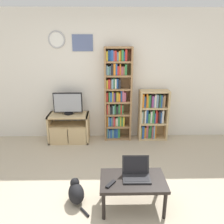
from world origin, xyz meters
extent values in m
plane|color=#BCAD93|center=(0.00, 0.00, 0.00)|extent=(18.00, 18.00, 0.00)
cube|color=silver|center=(0.00, 2.11, 1.30)|extent=(5.97, 0.06, 2.60)
torus|color=#B2B2B7|center=(-0.96, 2.07, 2.02)|extent=(0.33, 0.04, 0.33)
cylinder|color=white|center=(-0.96, 2.07, 2.02)|extent=(0.27, 0.02, 0.27)
cube|color=silver|center=(-0.47, 2.08, 1.96)|extent=(0.44, 0.01, 0.34)
cube|color=slate|center=(-0.47, 2.07, 1.96)|extent=(0.40, 0.02, 0.31)
cube|color=tan|center=(-1.18, 1.85, 0.29)|extent=(0.04, 0.43, 0.59)
cube|color=tan|center=(-0.41, 1.85, 0.29)|extent=(0.04, 0.43, 0.59)
cube|color=tan|center=(-0.79, 1.85, 0.57)|extent=(0.81, 0.43, 0.04)
cube|color=tan|center=(-0.79, 1.85, 0.02)|extent=(0.81, 0.43, 0.04)
cube|color=tan|center=(-0.79, 1.85, 0.35)|extent=(0.74, 0.39, 0.04)
cube|color=tan|center=(-0.98, 1.65, 0.19)|extent=(0.35, 0.02, 0.32)
cube|color=tan|center=(-0.61, 1.65, 0.19)|extent=(0.35, 0.02, 0.32)
cylinder|color=black|center=(-0.79, 1.86, 0.61)|extent=(0.18, 0.18, 0.04)
cube|color=black|center=(-0.79, 1.86, 0.83)|extent=(0.57, 0.05, 0.40)
cube|color=#9399A3|center=(-0.79, 1.83, 0.83)|extent=(0.54, 0.01, 0.37)
cube|color=#9E754C|center=(-0.04, 1.94, 0.95)|extent=(0.04, 0.25, 1.90)
cube|color=#9E754C|center=(0.47, 1.94, 0.95)|extent=(0.04, 0.25, 1.90)
cube|color=#9E754C|center=(0.22, 2.06, 0.95)|extent=(0.55, 0.02, 1.90)
cube|color=#9E754C|center=(0.22, 1.94, 0.02)|extent=(0.48, 0.21, 0.04)
cube|color=#9E754C|center=(0.22, 1.94, 0.28)|extent=(0.48, 0.21, 0.04)
cube|color=#9E754C|center=(0.22, 1.94, 0.55)|extent=(0.48, 0.21, 0.04)
cube|color=#9E754C|center=(0.22, 1.94, 0.82)|extent=(0.48, 0.21, 0.04)
cube|color=#9E754C|center=(0.22, 1.94, 1.08)|extent=(0.48, 0.21, 0.04)
cube|color=#9E754C|center=(0.22, 1.94, 1.35)|extent=(0.48, 0.21, 0.04)
cube|color=#9E754C|center=(0.22, 1.94, 1.62)|extent=(0.48, 0.21, 0.04)
cube|color=#9E754C|center=(0.22, 1.94, 1.88)|extent=(0.48, 0.21, 0.04)
cube|color=#5B9389|center=(0.00, 1.95, 0.14)|extent=(0.02, 0.17, 0.21)
cube|color=#2856A8|center=(0.02, 1.95, 0.14)|extent=(0.02, 0.17, 0.20)
cube|color=#759EB7|center=(0.04, 1.95, 0.12)|extent=(0.02, 0.19, 0.18)
cube|color=#2856A8|center=(0.08, 1.95, 0.13)|extent=(0.04, 0.17, 0.20)
cube|color=#5B9389|center=(0.12, 1.95, 0.13)|extent=(0.04, 0.17, 0.19)
cube|color=#2856A8|center=(0.16, 1.96, 0.13)|extent=(0.04, 0.15, 0.20)
cube|color=#2856A8|center=(0.20, 1.95, 0.14)|extent=(0.04, 0.17, 0.21)
cube|color=#388947|center=(0.24, 1.96, 0.14)|extent=(0.04, 0.15, 0.21)
cube|color=orange|center=(0.00, 1.95, 0.41)|extent=(0.03, 0.17, 0.21)
cube|color=#759EB7|center=(0.03, 1.95, 0.41)|extent=(0.02, 0.18, 0.21)
cube|color=#2856A8|center=(0.06, 1.96, 0.39)|extent=(0.04, 0.15, 0.18)
cube|color=#5B9389|center=(0.09, 1.95, 0.40)|extent=(0.02, 0.16, 0.20)
cube|color=#B75B70|center=(0.12, 1.96, 0.41)|extent=(0.03, 0.15, 0.21)
cube|color=red|center=(0.15, 1.95, 0.41)|extent=(0.02, 0.18, 0.22)
cube|color=#93704C|center=(0.17, 1.95, 0.39)|extent=(0.02, 0.18, 0.17)
cube|color=white|center=(0.20, 1.96, 0.39)|extent=(0.04, 0.15, 0.18)
cube|color=#388947|center=(0.24, 1.95, 0.41)|extent=(0.04, 0.16, 0.21)
cube|color=gold|center=(0.28, 1.96, 0.40)|extent=(0.03, 0.16, 0.20)
cube|color=#388947|center=(0.31, 1.96, 0.40)|extent=(0.03, 0.15, 0.19)
cube|color=gold|center=(0.34, 1.95, 0.41)|extent=(0.03, 0.17, 0.21)
cube|color=red|center=(0.00, 1.95, 0.67)|extent=(0.02, 0.18, 0.21)
cube|color=#93704C|center=(0.03, 1.95, 0.68)|extent=(0.04, 0.18, 0.22)
cube|color=#232328|center=(0.07, 1.95, 0.65)|extent=(0.03, 0.18, 0.17)
cube|color=#232328|center=(0.10, 1.95, 0.67)|extent=(0.02, 0.16, 0.20)
cube|color=#5B9389|center=(0.13, 1.95, 0.66)|extent=(0.04, 0.18, 0.18)
cube|color=#388947|center=(0.16, 1.96, 0.67)|extent=(0.02, 0.15, 0.21)
cube|color=#232328|center=(0.20, 1.95, 0.65)|extent=(0.04, 0.18, 0.17)
cube|color=#388947|center=(0.25, 1.96, 0.67)|extent=(0.04, 0.15, 0.20)
cube|color=red|center=(0.28, 1.95, 0.67)|extent=(0.03, 0.16, 0.20)
cube|color=#388947|center=(0.31, 1.95, 0.67)|extent=(0.02, 0.17, 0.19)
cube|color=red|center=(0.00, 1.95, 0.93)|extent=(0.04, 0.16, 0.18)
cube|color=#388947|center=(0.04, 1.95, 0.93)|extent=(0.03, 0.19, 0.20)
cube|color=#2856A8|center=(0.08, 1.95, 0.93)|extent=(0.04, 0.18, 0.19)
cube|color=gold|center=(0.11, 1.95, 0.94)|extent=(0.02, 0.17, 0.21)
cube|color=#9E4293|center=(0.14, 1.95, 0.93)|extent=(0.02, 0.19, 0.18)
cube|color=#232328|center=(0.16, 1.95, 0.93)|extent=(0.03, 0.19, 0.19)
cube|color=gold|center=(0.20, 1.95, 0.93)|extent=(0.04, 0.16, 0.19)
cube|color=orange|center=(0.24, 1.95, 0.92)|extent=(0.04, 0.18, 0.17)
cube|color=#2856A8|center=(0.28, 1.95, 0.94)|extent=(0.03, 0.16, 0.22)
cube|color=#B75B70|center=(0.32, 1.95, 0.95)|extent=(0.03, 0.19, 0.22)
cube|color=#B75B70|center=(0.36, 1.95, 0.93)|extent=(0.04, 0.17, 0.19)
cube|color=gold|center=(0.00, 1.95, 1.19)|extent=(0.03, 0.18, 0.17)
cube|color=red|center=(0.04, 1.95, 1.19)|extent=(0.04, 0.18, 0.18)
cube|color=#93704C|center=(0.07, 1.95, 1.19)|extent=(0.02, 0.16, 0.17)
cube|color=#759EB7|center=(0.10, 1.95, 1.20)|extent=(0.04, 0.18, 0.19)
cube|color=#388947|center=(0.14, 1.95, 1.21)|extent=(0.02, 0.16, 0.21)
cube|color=white|center=(0.17, 1.95, 1.20)|extent=(0.03, 0.17, 0.19)
cube|color=#2856A8|center=(0.20, 1.96, 1.20)|extent=(0.03, 0.15, 0.19)
cube|color=#232328|center=(0.25, 1.95, 1.19)|extent=(0.04, 0.18, 0.18)
cube|color=#759EB7|center=(0.00, 1.95, 1.46)|extent=(0.03, 0.18, 0.19)
cube|color=#5B9389|center=(0.03, 1.95, 1.45)|extent=(0.03, 0.18, 0.17)
cube|color=#759EB7|center=(0.06, 1.95, 1.45)|extent=(0.02, 0.17, 0.17)
cube|color=#232328|center=(0.10, 1.95, 1.47)|extent=(0.04, 0.19, 0.21)
cube|color=orange|center=(0.14, 1.95, 1.48)|extent=(0.04, 0.18, 0.22)
cube|color=#2856A8|center=(0.18, 1.95, 1.48)|extent=(0.03, 0.17, 0.22)
cube|color=red|center=(0.22, 1.95, 1.45)|extent=(0.04, 0.17, 0.17)
cube|color=orange|center=(0.25, 1.95, 1.48)|extent=(0.02, 0.16, 0.22)
cube|color=#B75B70|center=(0.29, 1.96, 1.45)|extent=(0.04, 0.15, 0.16)
cube|color=#93704C|center=(0.33, 1.95, 1.45)|extent=(0.02, 0.18, 0.16)
cube|color=#388947|center=(0.36, 1.95, 1.47)|extent=(0.04, 0.18, 0.20)
cube|color=gold|center=(0.00, 1.95, 1.73)|extent=(0.03, 0.19, 0.18)
cube|color=#2856A8|center=(0.03, 1.95, 1.74)|extent=(0.02, 0.16, 0.20)
cube|color=#2856A8|center=(0.06, 1.96, 1.73)|extent=(0.02, 0.16, 0.19)
cube|color=#2856A8|center=(0.10, 1.95, 1.74)|extent=(0.04, 0.19, 0.20)
cube|color=#B75B70|center=(0.13, 1.95, 1.73)|extent=(0.02, 0.17, 0.19)
cube|color=red|center=(0.17, 1.95, 1.73)|extent=(0.04, 0.19, 0.19)
cube|color=#759EB7|center=(0.20, 1.96, 1.72)|extent=(0.03, 0.16, 0.16)
cube|color=gold|center=(0.23, 1.95, 1.73)|extent=(0.02, 0.17, 0.19)
cube|color=orange|center=(0.26, 1.96, 1.73)|extent=(0.02, 0.15, 0.19)
cube|color=#388947|center=(0.29, 1.95, 1.74)|extent=(0.04, 0.19, 0.21)
cube|color=#2856A8|center=(0.33, 1.96, 1.72)|extent=(0.02, 0.16, 0.17)
cube|color=red|center=(0.36, 1.95, 1.74)|extent=(0.04, 0.17, 0.22)
cube|color=tan|center=(0.68, 1.93, 0.53)|extent=(0.04, 0.28, 1.05)
cube|color=tan|center=(1.23, 1.93, 0.53)|extent=(0.04, 0.28, 1.05)
cube|color=tan|center=(0.95, 2.06, 0.53)|extent=(0.59, 0.02, 1.05)
cube|color=tan|center=(0.95, 1.93, 0.02)|extent=(0.52, 0.24, 0.04)
cube|color=tan|center=(0.95, 1.93, 0.36)|extent=(0.52, 0.24, 0.04)
cube|color=tan|center=(0.95, 1.93, 0.70)|extent=(0.52, 0.24, 0.04)
cube|color=tan|center=(0.95, 1.93, 1.04)|extent=(0.52, 0.24, 0.04)
cube|color=gold|center=(0.71, 1.94, 0.15)|extent=(0.02, 0.20, 0.24)
cube|color=#2856A8|center=(0.73, 1.93, 0.17)|extent=(0.02, 0.22, 0.28)
cube|color=#2856A8|center=(0.76, 1.93, 0.17)|extent=(0.03, 0.21, 0.27)
cube|color=orange|center=(0.79, 1.94, 0.15)|extent=(0.04, 0.18, 0.24)
cube|color=#B75B70|center=(0.84, 1.94, 0.18)|extent=(0.04, 0.19, 0.29)
cube|color=#388947|center=(0.87, 1.93, 0.15)|extent=(0.02, 0.21, 0.23)
cube|color=#388947|center=(0.91, 1.94, 0.18)|extent=(0.04, 0.17, 0.28)
cube|color=#B75B70|center=(0.95, 1.93, 0.17)|extent=(0.03, 0.21, 0.27)
cube|color=#759EB7|center=(0.98, 1.93, 0.18)|extent=(0.03, 0.22, 0.29)
cube|color=orange|center=(1.01, 1.94, 0.18)|extent=(0.03, 0.19, 0.29)
cube|color=white|center=(0.71, 1.94, 0.50)|extent=(0.02, 0.20, 0.24)
cube|color=#5B9389|center=(0.73, 1.94, 0.51)|extent=(0.02, 0.19, 0.26)
cube|color=#93704C|center=(0.75, 1.94, 0.50)|extent=(0.02, 0.18, 0.26)
cube|color=white|center=(0.78, 1.93, 0.51)|extent=(0.03, 0.21, 0.28)
cube|color=#2856A8|center=(0.82, 1.94, 0.52)|extent=(0.04, 0.17, 0.28)
cube|color=#388947|center=(0.86, 1.94, 0.48)|extent=(0.04, 0.19, 0.21)
cube|color=white|center=(0.91, 1.94, 0.50)|extent=(0.04, 0.17, 0.25)
cube|color=#388947|center=(0.95, 1.94, 0.52)|extent=(0.04, 0.19, 0.28)
cube|color=#2856A8|center=(0.98, 1.93, 0.48)|extent=(0.02, 0.21, 0.21)
cube|color=red|center=(1.00, 1.93, 0.52)|extent=(0.02, 0.21, 0.28)
cube|color=red|center=(1.03, 1.94, 0.49)|extent=(0.03, 0.17, 0.24)
cube|color=#232328|center=(1.07, 1.93, 0.51)|extent=(0.04, 0.21, 0.27)
cube|color=#2856A8|center=(1.11, 1.94, 0.49)|extent=(0.03, 0.20, 0.23)
cube|color=white|center=(1.14, 1.94, 0.51)|extent=(0.04, 0.19, 0.27)
cube|color=orange|center=(0.72, 1.93, 0.86)|extent=(0.04, 0.22, 0.28)
cube|color=#2856A8|center=(0.76, 1.94, 0.83)|extent=(0.04, 0.17, 0.22)
cube|color=orange|center=(0.80, 1.93, 0.86)|extent=(0.03, 0.21, 0.29)
cube|color=gold|center=(0.83, 1.94, 0.84)|extent=(0.02, 0.19, 0.24)
cube|color=#388947|center=(0.85, 1.94, 0.84)|extent=(0.03, 0.20, 0.26)
cube|color=#232328|center=(0.88, 1.94, 0.85)|extent=(0.02, 0.18, 0.27)
cube|color=#9E4293|center=(0.92, 1.94, 0.83)|extent=(0.04, 0.17, 0.24)
cube|color=#759EB7|center=(0.95, 1.94, 0.83)|extent=(0.02, 0.17, 0.22)
cube|color=white|center=(0.97, 1.94, 0.85)|extent=(0.03, 0.19, 0.27)
cube|color=#759EB7|center=(1.01, 1.94, 0.85)|extent=(0.03, 0.20, 0.26)
cube|color=#232328|center=(1.04, 1.93, 0.84)|extent=(0.02, 0.22, 0.25)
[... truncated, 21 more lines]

